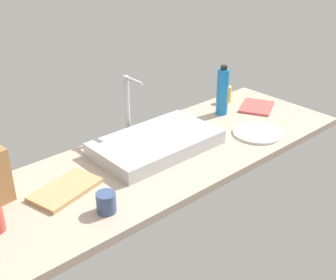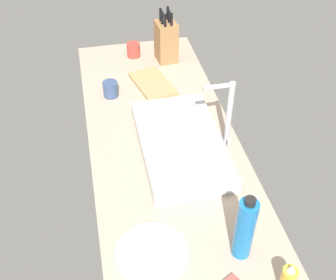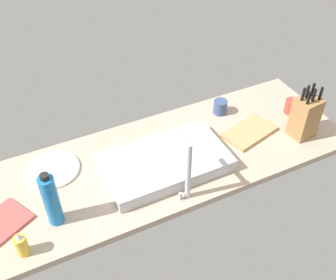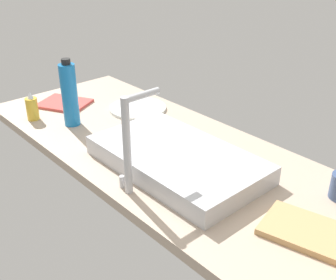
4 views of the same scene
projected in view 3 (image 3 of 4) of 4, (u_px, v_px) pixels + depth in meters
countertop_slab at (160, 162)px, 194.46cm from camera, size 190.58×64.43×3.50cm
sink_basin at (165, 162)px, 187.06cm from camera, size 57.79×33.52×6.47cm
faucet at (187, 166)px, 164.81cm from camera, size 5.50×13.16×30.73cm
knife_block at (305, 117)px, 199.60cm from camera, size 12.67×11.54×28.69cm
cutting_board at (249, 132)px, 207.04cm from camera, size 30.34×21.88×1.80cm
soap_bottle at (21, 245)px, 151.37cm from camera, size 4.88×4.88×12.11cm
water_bottle at (51, 200)px, 157.71cm from camera, size 6.40×6.40×27.24cm
dinner_plate at (53, 169)px, 187.34cm from camera, size 24.86×24.86×1.20cm
dish_towel at (2, 223)px, 164.29cm from camera, size 26.45×24.54×1.20cm
coffee_mug at (220, 107)px, 218.11cm from camera, size 7.37×7.37×7.76cm
ceramic_cup at (291, 106)px, 218.47cm from camera, size 7.29×7.29×7.79cm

